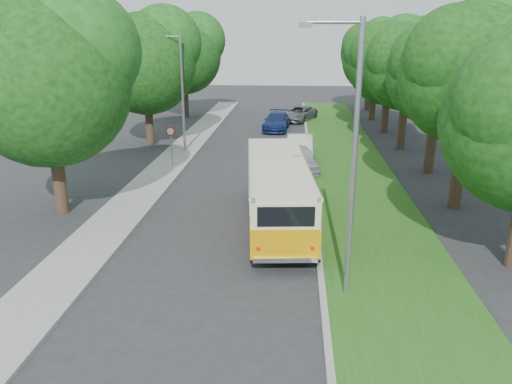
# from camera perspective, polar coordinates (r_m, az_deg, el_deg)

# --- Properties ---
(ground) EXTENTS (120.00, 120.00, 0.00)m
(ground) POSITION_cam_1_polar(r_m,az_deg,el_deg) (17.94, -4.45, -7.33)
(ground) COLOR #2B2B2E
(ground) RESTS_ON ground
(curb) EXTENTS (0.20, 70.00, 0.15)m
(curb) POSITION_cam_1_polar(r_m,az_deg,el_deg) (22.37, 6.66, -2.00)
(curb) COLOR gray
(curb) RESTS_ON ground
(grass_verge) EXTENTS (4.50, 70.00, 0.13)m
(grass_verge) POSITION_cam_1_polar(r_m,az_deg,el_deg) (22.60, 12.62, -2.14)
(grass_verge) COLOR #255516
(grass_verge) RESTS_ON ground
(sidewalk) EXTENTS (2.20, 70.00, 0.12)m
(sidewalk) POSITION_cam_1_polar(r_m,az_deg,el_deg) (23.55, -14.22, -1.45)
(sidewalk) COLOR gray
(sidewalk) RESTS_ON ground
(treeline) EXTENTS (24.27, 41.91, 9.46)m
(treeline) POSITION_cam_1_polar(r_m,az_deg,el_deg) (34.08, 5.47, 14.89)
(treeline) COLOR #332319
(treeline) RESTS_ON ground
(lamppost_near) EXTENTS (1.71, 0.16, 8.00)m
(lamppost_near) POSITION_cam_1_polar(r_m,az_deg,el_deg) (14.01, 10.80, 4.13)
(lamppost_near) COLOR gray
(lamppost_near) RESTS_ON ground
(lamppost_far) EXTENTS (1.71, 0.16, 7.50)m
(lamppost_far) POSITION_cam_1_polar(r_m,az_deg,el_deg) (33.05, -8.59, 11.54)
(lamppost_far) COLOR gray
(lamppost_far) RESTS_ON ground
(warning_sign) EXTENTS (0.56, 0.10, 2.50)m
(warning_sign) POSITION_cam_1_polar(r_m,az_deg,el_deg) (29.50, -9.71, 6.02)
(warning_sign) COLOR gray
(warning_sign) RESTS_ON ground
(vintage_bus) EXTENTS (3.24, 9.44, 2.75)m
(vintage_bus) POSITION_cam_1_polar(r_m,az_deg,el_deg) (20.28, 2.46, -0.12)
(vintage_bus) COLOR #E19907
(vintage_bus) RESTS_ON ground
(car_silver) EXTENTS (2.50, 4.42, 1.42)m
(car_silver) POSITION_cam_1_polar(r_m,az_deg,el_deg) (28.71, 5.05, 3.83)
(car_silver) COLOR #B3B3B8
(car_silver) RESTS_ON ground
(car_white) EXTENTS (1.57, 4.48, 1.47)m
(car_white) POSITION_cam_1_polar(r_m,az_deg,el_deg) (31.39, 5.01, 5.09)
(car_white) COLOR silver
(car_white) RESTS_ON ground
(car_blue) EXTENTS (2.26, 4.90, 1.39)m
(car_blue) POSITION_cam_1_polar(r_m,az_deg,el_deg) (40.96, 2.35, 8.07)
(car_blue) COLOR navy
(car_blue) RESTS_ON ground
(car_grey) EXTENTS (3.79, 5.19, 1.31)m
(car_grey) POSITION_cam_1_polar(r_m,az_deg,el_deg) (45.35, 4.90, 8.92)
(car_grey) COLOR slate
(car_grey) RESTS_ON ground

